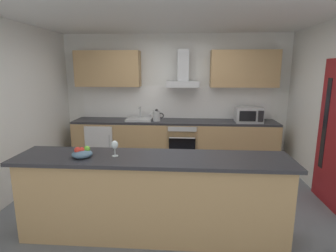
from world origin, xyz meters
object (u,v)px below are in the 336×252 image
oven (182,143)px  microwave (249,115)px  refrigerator (103,143)px  kettle (157,116)px  range_hood (183,75)px  wine_glass (115,145)px  fruit_bowl (82,153)px  sink (139,119)px

oven → microwave: 1.40m
refrigerator → kettle: size_ratio=2.94×
range_hood → wine_glass: range_hood is taller
kettle → range_hood: (0.51, 0.16, 0.78)m
refrigerator → wine_glass: 2.68m
oven → wine_glass: (-0.70, -2.44, 0.62)m
range_hood → fruit_bowl: bearing=-111.8°
wine_glass → fruit_bowl: (-0.35, -0.06, -0.08)m
oven → kettle: size_ratio=2.77×
refrigerator → wine_glass: bearing=-69.3°
oven → refrigerator: (-1.62, -0.00, -0.03)m
wine_glass → fruit_bowl: bearing=-170.8°
microwave → sink: size_ratio=1.00×
microwave → kettle: microwave is taller
sink → range_hood: (0.86, 0.12, 0.86)m
oven → range_hood: 1.33m
oven → kettle: bearing=-176.2°
sink → kettle: 0.36m
oven → kettle: (-0.51, -0.03, 0.55)m
microwave → oven: bearing=178.7°
refrigerator → sink: sink is taller
microwave → wine_glass: size_ratio=2.81×
oven → refrigerator: bearing=-179.9°
oven → sink: 0.98m
kettle → fruit_bowl: kettle is taller
refrigerator → wine_glass: wine_glass is taller
oven → wine_glass: size_ratio=4.50×
microwave → range_hood: (-1.27, 0.16, 0.74)m
microwave → fruit_bowl: 3.38m
oven → fruit_bowl: size_ratio=3.64×
oven → refrigerator: size_ratio=0.94×
refrigerator → wine_glass: (0.92, -2.43, 0.66)m
range_hood → sink: bearing=-172.2°
oven → sink: (-0.86, 0.01, 0.47)m
oven → microwave: (1.27, -0.03, 0.59)m
sink → range_hood: range_hood is taller
refrigerator → fruit_bowl: fruit_bowl is taller
microwave → refrigerator: bearing=179.5°
kettle → wine_glass: kettle is taller
wine_glass → fruit_bowl: wine_glass is taller
sink → fruit_bowl: sink is taller
sink → fruit_bowl: bearing=-94.3°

